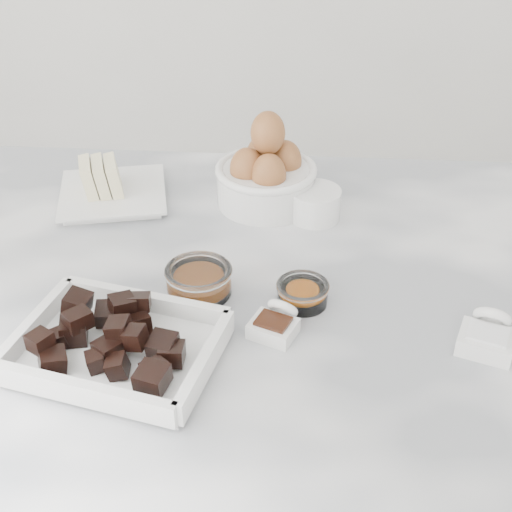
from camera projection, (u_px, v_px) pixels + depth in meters
The scene contains 9 objects.
marble_slab at pixel (239, 308), 0.90m from camera, with size 1.20×0.80×0.04m, color silver.
chocolate_dish at pixel (117, 342), 0.78m from camera, with size 0.25×0.21×0.06m.
butter_plate at pixel (110, 186), 1.08m from camera, with size 0.19×0.19×0.06m.
sugar_ramekin at pixel (315, 203), 1.03m from camera, with size 0.08×0.08×0.04m.
egg_bowl at pixel (266, 174), 1.06m from camera, with size 0.15×0.15×0.15m.
honey_bowl at pixel (199, 280), 0.89m from camera, with size 0.09×0.09×0.04m.
zest_bowl at pixel (303, 292), 0.87m from camera, with size 0.07×0.07×0.03m.
vanilla_spoon at pixel (275, 323), 0.83m from camera, with size 0.07×0.07×0.04m.
salt_spoon at pixel (488, 335), 0.80m from camera, with size 0.07×0.09×0.05m.
Camera 1 is at (0.07, -0.71, 1.48)m, focal length 50.00 mm.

